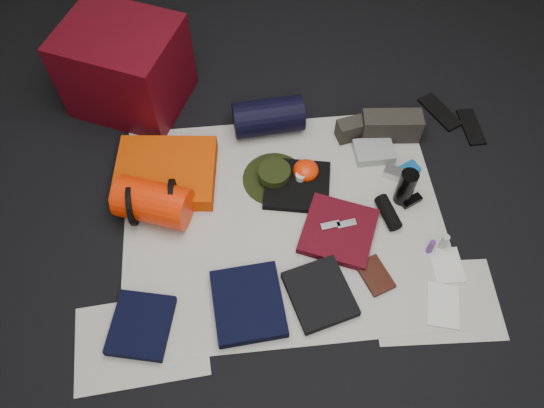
{
  "coord_description": "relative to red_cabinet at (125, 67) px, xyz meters",
  "views": [
    {
      "loc": [
        -0.2,
        -1.32,
        2.32
      ],
      "look_at": [
        -0.06,
        0.04,
        0.1
      ],
      "focal_mm": 35.0,
      "sensor_mm": 36.0,
      "label": 1
    }
  ],
  "objects": [
    {
      "name": "compact_camera",
      "position": [
        1.39,
        -0.7,
        -0.22
      ],
      "size": [
        0.13,
        0.11,
        0.04
      ],
      "primitive_type": "cube",
      "rotation": [
        0.0,
        0.0,
        -0.52
      ],
      "color": "silver",
      "rests_on": "newspaper_mat"
    },
    {
      "name": "trousers_navy_b",
      "position": [
        0.56,
        -1.35,
        -0.21
      ],
      "size": [
        0.34,
        0.38,
        0.06
      ],
      "primitive_type": "cube",
      "rotation": [
        0.0,
        0.0,
        0.07
      ],
      "color": "black",
      "rests_on": "newspaper_mat"
    },
    {
      "name": "newspaper_sheet_front_right",
      "position": [
        1.43,
        -1.41,
        -0.24
      ],
      "size": [
        0.6,
        0.43,
        0.0
      ],
      "primitive_type": "cube",
      "rotation": [
        0.0,
        0.0,
        -0.05
      ],
      "color": "silver",
      "rests_on": "floor"
    },
    {
      "name": "key_cluster",
      "position": [
        0.15,
        -1.39,
        -0.23
      ],
      "size": [
        0.08,
        0.08,
        0.01
      ],
      "primitive_type": "cube",
      "rotation": [
        0.0,
        0.0,
        0.19
      ],
      "color": "silver",
      "rests_on": "newspaper_mat"
    },
    {
      "name": "map_booklet",
      "position": [
        1.45,
        -1.44,
        -0.24
      ],
      "size": [
        0.19,
        0.24,
        0.01
      ],
      "primitive_type": "cube",
      "rotation": [
        0.0,
        0.0,
        -0.26
      ],
      "color": "silver",
      "rests_on": "newspaper_mat"
    },
    {
      "name": "toiletry_purple",
      "position": [
        1.46,
        -1.16,
        -0.2
      ],
      "size": [
        0.03,
        0.03,
        0.09
      ],
      "primitive_type": "cylinder",
      "rotation": [
        0.0,
        0.0,
        0.07
      ],
      "color": "#5A267A",
      "rests_on": "newspaper_mat"
    },
    {
      "name": "first_aid_pouch",
      "position": [
        1.31,
        -0.55,
        -0.21
      ],
      "size": [
        0.21,
        0.16,
        0.05
      ],
      "primitive_type": "cube",
      "rotation": [
        0.0,
        0.0,
        0.02
      ],
      "color": "gray",
      "rests_on": "newspaper_mat"
    },
    {
      "name": "red_shirt",
      "position": [
        1.04,
        -1.01,
        -0.22
      ],
      "size": [
        0.45,
        0.45,
        0.05
      ],
      "primitive_type": "cube",
      "rotation": [
        0.0,
        0.0,
        -0.41
      ],
      "color": "#4B0812",
      "rests_on": "newspaper_mat"
    },
    {
      "name": "boonie_crown",
      "position": [
        0.75,
        -0.66,
        -0.19
      ],
      "size": [
        0.17,
        0.17,
        0.07
      ],
      "primitive_type": "cylinder",
      "color": "black",
      "rests_on": "boonie_brim"
    },
    {
      "name": "boonie_brim",
      "position": [
        0.75,
        -0.66,
        -0.24
      ],
      "size": [
        0.37,
        0.37,
        0.01
      ],
      "primitive_type": "cylinder",
      "rotation": [
        0.0,
        0.0,
        0.1
      ],
      "color": "black",
      "rests_on": "newspaper_mat"
    },
    {
      "name": "sunglasses",
      "position": [
        1.44,
        -0.87,
        -0.23
      ],
      "size": [
        0.12,
        0.09,
        0.03
      ],
      "primitive_type": "cube",
      "rotation": [
        0.0,
        0.0,
        0.43
      ],
      "color": "black",
      "rests_on": "newspaper_mat"
    },
    {
      "name": "trousers_charcoal",
      "position": [
        0.89,
        -1.33,
        -0.22
      ],
      "size": [
        0.34,
        0.37,
        0.05
      ],
      "primitive_type": "cube",
      "rotation": [
        0.0,
        0.0,
        0.26
      ],
      "color": "black",
      "rests_on": "newspaper_mat"
    },
    {
      "name": "toiletry_clear",
      "position": [
        1.53,
        -1.14,
        -0.19
      ],
      "size": [
        0.04,
        0.04,
        0.1
      ],
      "primitive_type": "cylinder",
      "rotation": [
        0.0,
        0.0,
        0.42
      ],
      "color": "#A0A49F",
      "rests_on": "newspaper_mat"
    },
    {
      "name": "paperback_book",
      "position": [
        1.17,
        -1.26,
        -0.23
      ],
      "size": [
        0.17,
        0.21,
        0.03
      ],
      "primitive_type": "cube",
      "rotation": [
        0.0,
        0.0,
        0.34
      ],
      "color": "black",
      "rests_on": "newspaper_mat"
    },
    {
      "name": "black_tshirt",
      "position": [
        0.87,
        -0.72,
        -0.22
      ],
      "size": [
        0.39,
        0.37,
        0.03
      ],
      "primitive_type": "cube",
      "rotation": [
        0.0,
        0.0,
        -0.2
      ],
      "color": "black",
      "rests_on": "newspaper_mat"
    },
    {
      "name": "cyan_case",
      "position": [
        1.46,
        -0.69,
        -0.22
      ],
      "size": [
        0.14,
        0.12,
        0.04
      ],
      "primitive_type": "cube",
      "rotation": [
        0.0,
        0.0,
        0.43
      ],
      "color": "#0F5895",
      "rests_on": "newspaper_mat"
    },
    {
      "name": "newspaper_sheet_front_left",
      "position": [
        0.08,
        -1.46,
        -0.24
      ],
      "size": [
        0.61,
        0.44,
        0.0
      ],
      "primitive_type": "cube",
      "rotation": [
        0.0,
        0.0,
        0.07
      ],
      "color": "silver",
      "rests_on": "floor"
    },
    {
      "name": "newspaper_mat",
      "position": [
        0.78,
        -0.91,
        -0.24
      ],
      "size": [
        1.6,
        1.3,
        0.01
      ],
      "primitive_type": "cube",
      "color": "silver",
      "rests_on": "floor"
    },
    {
      "name": "energy_bar_b",
      "position": [
        1.08,
        -0.99,
        -0.19
      ],
      "size": [
        0.1,
        0.05,
        0.01
      ],
      "primitive_type": "cube",
      "rotation": [
        0.0,
        0.0,
        0.14
      ],
      "color": "silver",
      "rests_on": "red_shirt"
    },
    {
      "name": "flip_flop_right",
      "position": [
        1.9,
        -0.42,
        -0.24
      ],
      "size": [
        0.1,
        0.26,
        0.01
      ],
      "primitive_type": "cube",
      "rotation": [
        0.0,
        0.0,
        0.02
      ],
      "color": "black",
      "rests_on": "floor"
    },
    {
      "name": "floor",
      "position": [
        0.78,
        -0.91,
        -0.26
      ],
      "size": [
        4.5,
        4.5,
        0.02
      ],
      "primitive_type": "cube",
      "color": "black",
      "rests_on": "ground"
    },
    {
      "name": "energy_bar_a",
      "position": [
        1.0,
        -0.99,
        -0.19
      ],
      "size": [
        0.1,
        0.05,
        0.01
      ],
      "primitive_type": "cube",
      "rotation": [
        0.0,
        0.0,
        0.14
      ],
      "color": "silver",
      "rests_on": "red_shirt"
    },
    {
      "name": "water_bottle",
      "position": [
        1.39,
        -0.85,
        -0.13
      ],
      "size": [
        0.11,
        0.11,
        0.22
      ],
      "primitive_type": "cylinder",
      "rotation": [
        0.0,
        0.0,
        -0.28
      ],
      "color": "black",
      "rests_on": "newspaper_mat"
    },
    {
      "name": "sleeping_pad",
      "position": [
        0.19,
        -0.59,
        -0.19
      ],
      "size": [
        0.56,
        0.47,
        0.09
      ],
      "primitive_type": "cube",
      "rotation": [
        0.0,
        0.0,
        -0.11
      ],
      "color": "#D94102",
      "rests_on": "newspaper_mat"
    },
    {
      "name": "trousers_navy_a",
      "position": [
        0.08,
        -1.4,
        -0.22
      ],
      "size": [
        0.32,
        0.35,
        0.05
      ],
      "primitive_type": "cube",
      "rotation": [
        0.0,
        0.0,
        -0.23
      ],
      "color": "black",
      "rests_on": "newspaper_mat"
    },
    {
      "name": "speaker",
      "position": [
        1.3,
        -0.94,
        -0.21
      ],
      "size": [
        0.11,
        0.19,
        0.07
      ],
      "primitive_type": "cylinder",
      "rotation": [
        1.57,
        0.0,
        0.22
      ],
      "color": "black",
      "rests_on": "newspaper_mat"
    },
    {
      "name": "sack_strap_left",
      "position": [
        0.04,
        -0.81,
        -0.13
      ],
      "size": [
        0.02,
        0.22,
        0.22
      ],
      "primitive_type": "cylinder",
      "rotation": [
        0.0,
        1.57,
        0.0
      ],
      "color": "black",
      "rests_on": "newspaper_mat"
    },
    {
      "name": "hiking_boot_left",
      "position": [
        1.24,
        -0.4,
        -0.18
      ],
      "size": [
        0.25,
        0.14,
        0.12
      ],
      "primitive_type": "cube",
      "rotation": [
        0.0,
        0.0,
        0.21
      ],
      "color": "#2C2923",
      "rests_on": "newspaper_mat"
    },
    {
      "name": "map_printout",
      "position": [
        1.53,
        -1.24,
        -0.24
      ],
      "size": [
        0.15,
        0.19,
        0.01
      ],
      "primitive_type": "cube",
      "rotation": [
        0.0,
        0.0,
        -0.02
      ],
      "color": "silver",
      "rests_on": "newspaper_mat"
    },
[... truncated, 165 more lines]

